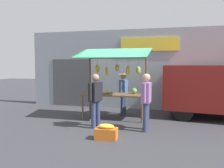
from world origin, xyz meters
name	(u,v)px	position (x,y,z in m)	size (l,w,h in m)	color
ground_plane	(114,118)	(0.00, 0.00, 0.00)	(40.00, 40.00, 0.00)	#38383D
street_backdrop	(126,69)	(0.04, -2.20, 1.70)	(9.00, 0.30, 3.40)	#8C939E
market_stall	(115,75)	(-0.02, -0.04, 1.55)	(2.50, 1.46, 2.50)	brown
vendor_with_sunhat	(123,91)	(-0.16, -0.75, 0.92)	(0.41, 0.68, 1.57)	navy
shopper_in_grey_tee	(96,97)	(0.23, 1.33, 0.94)	(0.31, 0.69, 1.63)	navy
shopper_in_striped_shirt	(146,98)	(-1.30, 1.29, 0.96)	(0.24, 0.70, 1.65)	navy
produce_crate_near	(106,132)	(-0.43, 2.39, 0.18)	(0.58, 0.38, 0.40)	#D1661E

